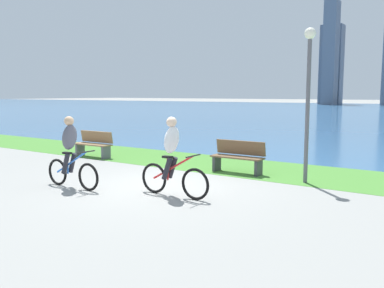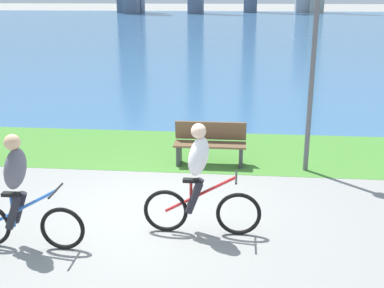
# 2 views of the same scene
# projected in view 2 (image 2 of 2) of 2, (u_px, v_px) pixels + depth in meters

# --- Properties ---
(ground_plane) EXTENTS (300.00, 300.00, 0.00)m
(ground_plane) POSITION_uv_depth(u_px,v_px,m) (153.00, 212.00, 8.11)
(ground_plane) COLOR gray
(grass_strip_bayside) EXTENTS (120.00, 3.02, 0.01)m
(grass_strip_bayside) POSITION_uv_depth(u_px,v_px,m) (178.00, 150.00, 11.30)
(grass_strip_bayside) COLOR #478433
(grass_strip_bayside) RESTS_ON ground
(bay_water_surface) EXTENTS (300.00, 84.27, 0.00)m
(bay_water_surface) POSITION_uv_depth(u_px,v_px,m) (228.00, 26.00, 52.76)
(bay_water_surface) COLOR #386693
(bay_water_surface) RESTS_ON ground
(cyclist_lead) EXTENTS (1.77, 0.52, 1.71)m
(cyclist_lead) POSITION_uv_depth(u_px,v_px,m) (200.00, 181.00, 7.16)
(cyclist_lead) COLOR black
(cyclist_lead) RESTS_ON ground
(cyclist_trailing) EXTENTS (1.72, 0.52, 1.68)m
(cyclist_trailing) POSITION_uv_depth(u_px,v_px,m) (19.00, 193.00, 6.74)
(cyclist_trailing) COLOR black
(cyclist_trailing) RESTS_ON ground
(bench_far_along_path) EXTENTS (1.50, 0.47, 0.90)m
(bench_far_along_path) POSITION_uv_depth(u_px,v_px,m) (210.00, 144.00, 10.23)
(bench_far_along_path) COLOR brown
(bench_far_along_path) RESTS_ON ground
(lamppost_tall) EXTENTS (0.28, 0.28, 3.77)m
(lamppost_tall) POSITION_uv_depth(u_px,v_px,m) (314.00, 48.00, 9.28)
(lamppost_tall) COLOR #595960
(lamppost_tall) RESTS_ON ground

